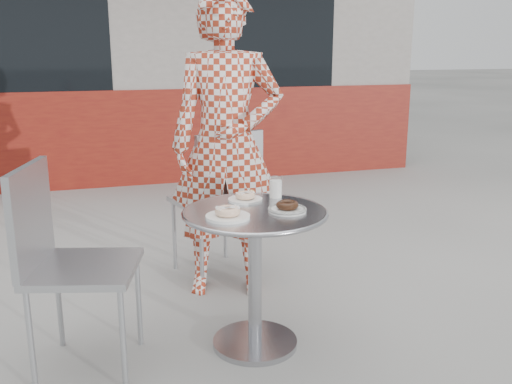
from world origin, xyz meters
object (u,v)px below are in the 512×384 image
object	(u,v)px
plate_far	(246,197)
plate_near	(228,214)
bistro_table	(255,245)
seated_person	(227,146)
milk_cup	(276,188)
chair_far	(215,230)
plate_checker	(287,208)
chair_left	(84,308)

from	to	relation	value
plate_far	plate_near	xyz separation A→B (m)	(-0.16, -0.26, 0.00)
bistro_table	plate_near	size ratio (longest dim) A/B	3.48
bistro_table	seated_person	distance (m)	0.79
seated_person	milk_cup	size ratio (longest dim) A/B	16.54
plate_far	milk_cup	xyz separation A→B (m)	(0.16, 0.02, 0.03)
chair_far	plate_far	bearing A→B (deg)	72.64
bistro_table	plate_checker	xyz separation A→B (m)	(0.14, -0.05, 0.18)
plate_near	plate_checker	world-z (taller)	plate_near
seated_person	plate_far	distance (m)	0.54
bistro_table	seated_person	size ratio (longest dim) A/B	0.39
chair_left	milk_cup	size ratio (longest dim) A/B	8.88
plate_far	bistro_table	bearing A→B (deg)	-92.14
plate_near	bistro_table	bearing A→B (deg)	27.69
chair_far	chair_left	world-z (taller)	chair_left
chair_left	plate_near	distance (m)	0.77
plate_near	milk_cup	size ratio (longest dim) A/B	1.87
milk_cup	chair_left	bearing A→B (deg)	-170.40
bistro_table	plate_near	xyz separation A→B (m)	(-0.15, -0.08, 0.19)
bistro_table	plate_far	size ratio (longest dim) A/B	4.08
chair_left	seated_person	size ratio (longest dim) A/B	0.54
bistro_table	milk_cup	distance (m)	0.34
chair_far	plate_checker	size ratio (longest dim) A/B	5.21
bistro_table	chair_left	world-z (taller)	chair_left
chair_left	plate_far	bearing A→B (deg)	-64.55
milk_cup	chair_far	bearing A→B (deg)	100.84
chair_far	plate_far	world-z (taller)	chair_far
bistro_table	chair_far	bearing A→B (deg)	88.68
seated_person	bistro_table	bearing A→B (deg)	-78.88
chair_far	plate_far	xyz separation A→B (m)	(-0.02, -0.78, 0.42)
chair_far	plate_checker	xyz separation A→B (m)	(0.12, -1.02, 0.41)
seated_person	milk_cup	distance (m)	0.53
plate_near	chair_left	bearing A→B (deg)	169.63
chair_far	plate_near	size ratio (longest dim) A/B	4.74
plate_checker	seated_person	bearing A→B (deg)	97.65
bistro_table	plate_far	bearing A→B (deg)	87.86
plate_checker	bistro_table	bearing A→B (deg)	160.49
bistro_table	chair_far	distance (m)	0.99
chair_left	plate_near	world-z (taller)	chair_left
milk_cup	bistro_table	bearing A→B (deg)	-130.05
seated_person	plate_checker	distance (m)	0.78
seated_person	chair_left	bearing A→B (deg)	-127.01
plate_far	plate_checker	world-z (taller)	plate_checker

